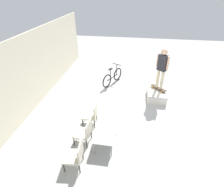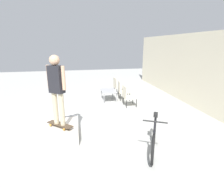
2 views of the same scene
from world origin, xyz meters
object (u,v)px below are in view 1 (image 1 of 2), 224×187
(skateboard_on_ramp, at_px, (158,88))
(bicycle, at_px, (112,77))
(person_skater, at_px, (162,66))
(coffee_table, at_px, (105,135))
(patio_chair_left, at_px, (76,155))
(skate_ramp_box, at_px, (156,95))
(patio_chair_center, at_px, (85,132))
(patio_chair_right, at_px, (92,114))

(skateboard_on_ramp, bearing_deg, bicycle, 18.29)
(person_skater, height_order, coffee_table, person_skater)
(skateboard_on_ramp, height_order, patio_chair_left, patio_chair_left)
(person_skater, bearing_deg, skate_ramp_box, 105.27)
(person_skater, height_order, patio_chair_left, person_skater)
(person_skater, distance_m, patio_chair_left, 4.97)
(person_skater, bearing_deg, patio_chair_center, 88.50)
(person_skater, relative_size, coffee_table, 1.97)
(patio_chair_center, height_order, patio_chair_right, same)
(skateboard_on_ramp, relative_size, coffee_table, 0.79)
(coffee_table, height_order, patio_chair_center, patio_chair_center)
(skate_ramp_box, distance_m, patio_chair_left, 4.70)
(patio_chair_left, height_order, bicycle, bicycle)
(skate_ramp_box, xyz_separation_m, patio_chair_right, (-2.12, 2.50, 0.29))
(patio_chair_left, height_order, patio_chair_center, same)
(skate_ramp_box, distance_m, bicycle, 2.49)
(bicycle, bearing_deg, skate_ramp_box, -89.85)
(bicycle, bearing_deg, skateboard_on_ramp, -86.09)
(person_skater, relative_size, patio_chair_left, 2.06)
(person_skater, xyz_separation_m, patio_chair_left, (-4.12, 2.57, -1.08))
(coffee_table, relative_size, patio_chair_right, 1.04)
(skateboard_on_ramp, relative_size, bicycle, 0.49)
(coffee_table, distance_m, patio_chair_center, 0.66)
(coffee_table, bearing_deg, patio_chair_right, 35.39)
(skateboard_on_ramp, relative_size, patio_chair_right, 0.83)
(skate_ramp_box, relative_size, coffee_table, 1.23)
(patio_chair_left, distance_m, patio_chair_center, 0.91)
(coffee_table, bearing_deg, skate_ramp_box, -31.19)
(patio_chair_center, distance_m, patio_chair_right, 0.93)
(skate_ramp_box, height_order, skateboard_on_ramp, skateboard_on_ramp)
(skateboard_on_ramp, bearing_deg, person_skater, 0.00)
(person_skater, bearing_deg, bicycle, 14.06)
(patio_chair_center, bearing_deg, coffee_table, 95.86)
(patio_chair_left, bearing_deg, bicycle, 171.69)
(patio_chair_right, bearing_deg, person_skater, 129.20)
(skate_ramp_box, height_order, bicycle, bicycle)
(skate_ramp_box, relative_size, skateboard_on_ramp, 1.55)
(skate_ramp_box, distance_m, skateboard_on_ramp, 0.32)
(patio_chair_left, distance_m, patio_chair_right, 1.84)
(skate_ramp_box, bearing_deg, patio_chair_left, 147.71)
(skateboard_on_ramp, height_order, person_skater, person_skater)
(skateboard_on_ramp, relative_size, patio_chair_left, 0.83)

